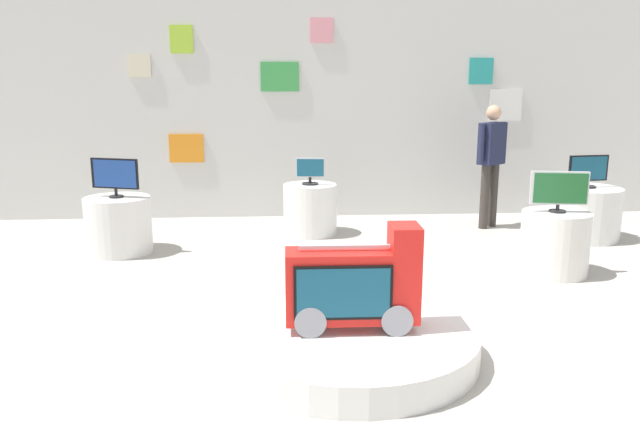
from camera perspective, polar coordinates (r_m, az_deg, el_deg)
The scene contains 13 objects.
ground_plane at distance 5.10m, azimuth 6.76°, elevation -10.45°, with size 30.00×30.00×0.00m, color #B2ADA3.
back_wall_display at distance 9.44m, azimuth 1.70°, elevation 10.86°, with size 10.35×0.13×3.36m.
main_display_pedestal at distance 4.81m, azimuth 2.80°, elevation -10.45°, with size 1.86×1.86×0.22m, color silver.
novelty_firetruck_tv at distance 4.65m, azimuth 3.09°, elevation -5.70°, with size 0.96×0.37×0.77m.
display_pedestal_left_rear at distance 8.40m, azimuth -0.88°, elevation 1.32°, with size 0.70×0.70×0.66m, color silver.
tv_on_left_rear at distance 8.31m, azimuth -0.89°, elevation 4.77°, with size 0.38×0.21×0.34m.
display_pedestal_center_rear at distance 7.12m, azimuth 20.11°, elevation -1.60°, with size 0.70×0.70×0.66m, color silver.
tv_on_center_rear at distance 7.00m, azimuth 20.49°, elevation 2.89°, with size 0.57×0.17×0.42m.
display_pedestal_right_rear at distance 8.83m, azimuth 22.41°, elevation 0.91°, with size 0.89×0.89×0.66m, color silver.
tv_on_right_rear at distance 8.74m, azimuth 22.72°, elevation 4.42°, with size 0.52×0.22×0.41m.
display_pedestal_far_right at distance 7.86m, azimuth -17.47°, elevation -0.09°, with size 0.76×0.76×0.66m, color silver.
tv_on_far_right at distance 7.75m, azimuth -17.76°, elevation 4.17°, with size 0.57×0.22×0.45m.
shopper_browsing_near_truck at distance 8.98m, azimuth 14.96°, elevation 5.80°, with size 0.46×0.39×1.66m.
Camera 1 is at (-0.89, -4.60, 2.01)m, focal length 36.04 mm.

